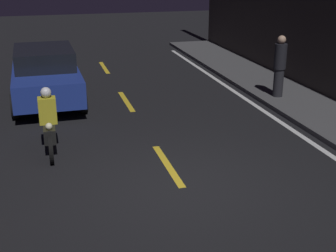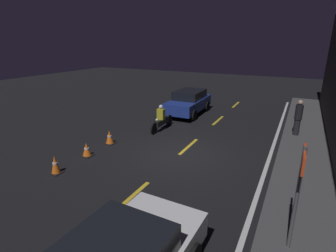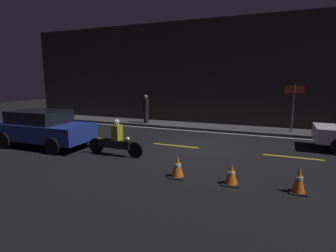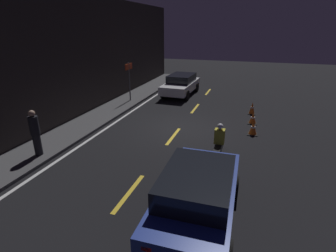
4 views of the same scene
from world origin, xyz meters
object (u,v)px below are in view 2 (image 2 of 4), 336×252
object	(u,v)px
sedan_blue	(189,102)
shop_sign	(300,179)
traffic_cone_mid	(87,150)
pedestrian	(298,117)
traffic_cone_near	(110,137)
traffic_cone_far	(55,165)
motorcycle	(162,120)

from	to	relation	value
sedan_blue	shop_sign	world-z (taller)	shop_sign
traffic_cone_mid	pedestrian	world-z (taller)	pedestrian
traffic_cone_mid	pedestrian	distance (m)	9.83
sedan_blue	traffic_cone_near	size ratio (longest dim) A/B	6.47
sedan_blue	traffic_cone_near	bearing A→B (deg)	-11.93
pedestrian	shop_sign	bearing A→B (deg)	1.11
shop_sign	traffic_cone_near	bearing A→B (deg)	-113.38
sedan_blue	traffic_cone_far	distance (m)	9.56
traffic_cone_near	traffic_cone_far	world-z (taller)	traffic_cone_far
traffic_cone_near	motorcycle	bearing A→B (deg)	157.55
traffic_cone_near	pedestrian	world-z (taller)	pedestrian
motorcycle	traffic_cone_near	distance (m)	3.09
sedan_blue	motorcycle	bearing A→B (deg)	-1.78
sedan_blue	motorcycle	size ratio (longest dim) A/B	1.80
traffic_cone_near	traffic_cone_far	bearing A→B (deg)	2.05
sedan_blue	motorcycle	world-z (taller)	sedan_blue
sedan_blue	traffic_cone_far	bearing A→B (deg)	-7.75
sedan_blue	shop_sign	size ratio (longest dim) A/B	1.69
sedan_blue	traffic_cone_mid	world-z (taller)	sedan_blue
traffic_cone_near	traffic_cone_far	xyz separation A→B (m)	(3.12, 0.11, 0.02)
sedan_blue	pedestrian	world-z (taller)	pedestrian
pedestrian	traffic_cone_near	bearing A→B (deg)	-57.57
pedestrian	shop_sign	distance (m)	8.17
traffic_cone_mid	pedestrian	size ratio (longest dim) A/B	0.33
motorcycle	traffic_cone_far	distance (m)	6.07
shop_sign	traffic_cone_far	bearing A→B (deg)	-91.60
traffic_cone_far	shop_sign	distance (m)	7.74
sedan_blue	traffic_cone_far	size ratio (longest dim) A/B	6.01
traffic_cone_far	shop_sign	size ratio (longest dim) A/B	0.28
motorcycle	traffic_cone_near	size ratio (longest dim) A/B	3.60
motorcycle	traffic_cone_far	xyz separation A→B (m)	(5.97, -1.07, -0.22)
sedan_blue	traffic_cone_near	distance (m)	6.50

